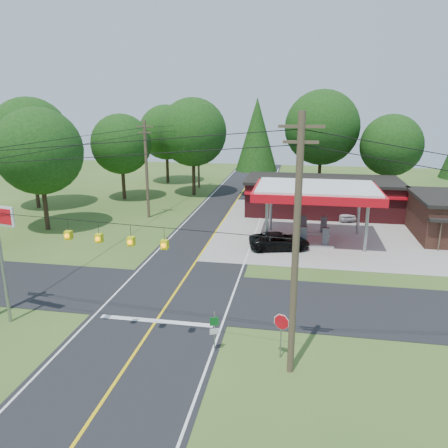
% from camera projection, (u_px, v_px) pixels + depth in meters
% --- Properties ---
extents(ground, '(120.00, 120.00, 0.00)m').
position_uv_depth(ground, '(174.00, 294.00, 27.76)').
color(ground, '#32561E').
rests_on(ground, ground).
extents(main_highway, '(8.00, 120.00, 0.02)m').
position_uv_depth(main_highway, '(174.00, 294.00, 27.75)').
color(main_highway, black).
rests_on(main_highway, ground).
extents(cross_road, '(70.00, 7.00, 0.02)m').
position_uv_depth(cross_road, '(174.00, 294.00, 27.75)').
color(cross_road, black).
rests_on(cross_road, ground).
extents(lane_center_yellow, '(0.15, 110.00, 0.00)m').
position_uv_depth(lane_center_yellow, '(174.00, 294.00, 27.75)').
color(lane_center_yellow, yellow).
rests_on(lane_center_yellow, main_highway).
extents(gas_canopy, '(10.60, 7.40, 4.88)m').
position_uv_depth(gas_canopy, '(316.00, 193.00, 37.43)').
color(gas_canopy, gray).
rests_on(gas_canopy, ground).
extents(convenience_store, '(16.40, 7.55, 3.80)m').
position_uv_depth(convenience_store, '(322.00, 196.00, 47.37)').
color(convenience_store, '#57191D').
rests_on(convenience_store, ground).
extents(utility_pole_near_right, '(1.80, 0.30, 11.50)m').
position_uv_depth(utility_pole_near_right, '(296.00, 247.00, 18.26)').
color(utility_pole_near_right, '#473828').
rests_on(utility_pole_near_right, ground).
extents(utility_pole_far_left, '(1.80, 0.30, 10.00)m').
position_uv_depth(utility_pole_far_left, '(146.00, 168.00, 44.73)').
color(utility_pole_far_left, '#473828').
rests_on(utility_pole_far_left, ground).
extents(utility_pole_north, '(0.30, 0.30, 9.50)m').
position_uv_depth(utility_pole_north, '(198.00, 154.00, 60.72)').
color(utility_pole_north, '#473828').
rests_on(utility_pole_north, ground).
extents(overhead_beacons, '(17.04, 2.04, 1.03)m').
position_uv_depth(overhead_beacons, '(114.00, 225.00, 20.54)').
color(overhead_beacons, black).
rests_on(overhead_beacons, ground).
extents(treeline_backdrop, '(70.27, 51.59, 13.30)m').
position_uv_depth(treeline_backdrop, '(240.00, 142.00, 48.34)').
color(treeline_backdrop, '#332316').
rests_on(treeline_backdrop, ground).
extents(suv_car, '(5.97, 5.97, 1.38)m').
position_uv_depth(suv_car, '(279.00, 241.00, 36.04)').
color(suv_car, black).
rests_on(suv_car, ground).
extents(sedan_car, '(5.36, 5.36, 1.43)m').
position_uv_depth(sedan_car, '(341.00, 212.00, 45.48)').
color(sedan_car, silver).
rests_on(sedan_car, ground).
extents(octagonal_stop_sign, '(0.76, 0.34, 2.31)m').
position_uv_depth(octagonal_stop_sign, '(281.00, 326.00, 20.43)').
color(octagonal_stop_sign, gray).
rests_on(octagonal_stop_sign, ground).
extents(route_sign_post, '(0.42, 0.17, 2.14)m').
position_uv_depth(route_sign_post, '(214.00, 328.00, 21.07)').
color(route_sign_post, gray).
rests_on(route_sign_post, ground).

